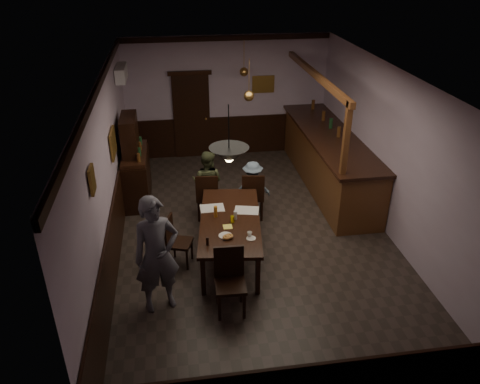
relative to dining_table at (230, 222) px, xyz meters
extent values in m
cube|color=#2D2621|center=(0.53, 0.56, -0.69)|extent=(5.00, 8.00, 0.01)
cube|color=white|center=(0.53, 0.56, 2.31)|extent=(5.00, 8.00, 0.01)
cube|color=#B29DB6|center=(0.53, 4.56, 0.81)|extent=(5.00, 0.01, 3.00)
cube|color=#B29DB6|center=(0.53, -3.44, 0.81)|extent=(5.00, 0.01, 3.00)
cube|color=#B29DB6|center=(-1.97, 0.56, 0.81)|extent=(0.01, 8.00, 3.00)
cube|color=#B29DB6|center=(3.03, 0.56, 0.81)|extent=(0.01, 8.00, 3.00)
cube|color=black|center=(0.00, 0.00, 0.03)|extent=(1.27, 2.31, 0.06)
cube|color=black|center=(-0.55, -0.96, -0.34)|extent=(0.07, 0.07, 0.69)
cube|color=black|center=(0.29, -1.07, -0.34)|extent=(0.07, 0.07, 0.69)
cube|color=black|center=(-0.29, 1.07, -0.34)|extent=(0.07, 0.07, 0.69)
cube|color=black|center=(0.55, 0.96, -0.34)|extent=(0.07, 0.07, 0.69)
cube|color=black|center=(-0.27, 1.40, -0.22)|extent=(0.46, 0.46, 0.05)
cube|color=black|center=(-0.29, 1.20, 0.05)|extent=(0.43, 0.08, 0.51)
cube|color=black|center=(-0.09, 1.56, -0.47)|extent=(0.04, 0.04, 0.44)
cube|color=black|center=(-0.43, 1.58, -0.47)|extent=(0.04, 0.04, 0.44)
cube|color=black|center=(-0.12, 1.21, -0.47)|extent=(0.04, 0.04, 0.44)
cube|color=black|center=(-0.46, 1.24, -0.47)|extent=(0.04, 0.04, 0.44)
cube|color=black|center=(0.62, 1.28, -0.22)|extent=(0.49, 0.49, 0.05)
cube|color=black|center=(0.59, 1.09, 0.05)|extent=(0.43, 0.11, 0.51)
cube|color=black|center=(0.82, 1.43, -0.46)|extent=(0.04, 0.04, 0.44)
cube|color=black|center=(0.47, 1.48, -0.46)|extent=(0.04, 0.04, 0.44)
cube|color=black|center=(0.76, 1.08, -0.46)|extent=(0.04, 0.04, 0.44)
cube|color=black|center=(0.42, 1.14, -0.46)|extent=(0.04, 0.04, 0.44)
cube|color=black|center=(-0.18, -1.39, -0.21)|extent=(0.46, 0.46, 0.05)
cube|color=black|center=(-0.17, -1.19, 0.08)|extent=(0.44, 0.06, 0.53)
cube|color=black|center=(-0.36, -1.56, -0.46)|extent=(0.04, 0.04, 0.45)
cube|color=black|center=(0.00, -1.57, -0.46)|extent=(0.04, 0.04, 0.45)
cube|color=black|center=(-0.35, -1.20, -0.46)|extent=(0.04, 0.04, 0.45)
cube|color=black|center=(0.01, -1.21, -0.46)|extent=(0.04, 0.04, 0.45)
cube|color=black|center=(-0.87, -0.09, -0.27)|extent=(0.49, 0.49, 0.05)
cube|color=black|center=(-1.03, -0.04, -0.02)|extent=(0.15, 0.38, 0.46)
cube|color=black|center=(-0.77, -0.29, -0.49)|extent=(0.04, 0.04, 0.39)
cube|color=black|center=(-0.67, 0.01, -0.49)|extent=(0.04, 0.04, 0.39)
cube|color=black|center=(-1.06, -0.19, -0.49)|extent=(0.04, 0.04, 0.39)
cube|color=black|center=(-0.97, 0.11, -0.49)|extent=(0.04, 0.04, 0.39)
imported|color=slate|center=(-1.20, -1.11, 0.24)|extent=(0.77, 0.62, 1.85)
imported|color=#464E2F|center=(-0.25, 1.59, -0.02)|extent=(0.80, 0.72, 1.33)
imported|color=slate|center=(0.64, 1.48, -0.13)|extent=(0.75, 0.48, 1.10)
cube|color=silver|center=(-0.26, 0.41, 0.07)|extent=(0.42, 0.30, 0.01)
cube|color=silver|center=(0.32, 0.24, 0.07)|extent=(0.48, 0.39, 0.01)
cube|color=#FFF65D|center=(-0.07, -0.23, 0.07)|extent=(0.17, 0.17, 0.00)
cylinder|color=white|center=(0.25, -0.63, 0.07)|extent=(0.15, 0.15, 0.01)
imported|color=white|center=(0.24, -0.58, 0.11)|extent=(0.09, 0.09, 0.07)
cylinder|color=white|center=(-0.14, -0.50, 0.07)|extent=(0.22, 0.22, 0.01)
torus|color=#C68C47|center=(-0.13, -0.59, 0.10)|extent=(0.13, 0.13, 0.04)
torus|color=#C68C47|center=(-0.09, -0.56, 0.10)|extent=(0.13, 0.13, 0.04)
cylinder|color=yellow|center=(0.03, -0.10, 0.12)|extent=(0.07, 0.07, 0.12)
cylinder|color=#BF721E|center=(-0.23, 0.12, 0.16)|extent=(0.06, 0.06, 0.20)
cylinder|color=silver|center=(0.09, -0.01, 0.14)|extent=(0.06, 0.06, 0.15)
cylinder|color=black|center=(-0.44, -0.71, 0.13)|extent=(0.04, 0.04, 0.14)
cube|color=black|center=(-1.67, 2.35, -0.18)|extent=(0.50, 1.40, 1.00)
cube|color=black|center=(-1.67, 2.35, 0.37)|extent=(0.48, 1.35, 0.08)
cube|color=black|center=(-1.72, 2.35, 0.77)|extent=(0.30, 0.90, 0.80)
cube|color=#543016|center=(2.53, 2.55, -0.10)|extent=(0.96, 4.48, 1.17)
cube|color=black|center=(2.51, 2.55, 0.51)|extent=(1.07, 4.59, 0.06)
cube|color=#543016|center=(2.10, 2.55, 1.82)|extent=(0.10, 4.38, 0.12)
cube|color=#543016|center=(2.10, 0.41, 1.18)|extent=(0.10, 0.10, 1.39)
cube|color=#543016|center=(2.10, 4.68, 1.18)|extent=(0.10, 0.10, 1.39)
cube|color=black|center=(-0.37, 4.51, 0.36)|extent=(0.90, 0.06, 2.10)
cube|color=white|center=(-1.85, 3.46, 1.76)|extent=(0.20, 0.85, 0.30)
cube|color=olive|center=(-1.93, -1.04, 1.46)|extent=(0.04, 0.28, 0.36)
cube|color=olive|center=(-1.93, 1.36, 1.01)|extent=(0.04, 0.62, 0.48)
cube|color=olive|center=(1.43, 4.52, 1.11)|extent=(0.55, 0.04, 0.42)
cylinder|color=black|center=(-0.10, -0.79, 1.96)|extent=(0.02, 0.02, 0.72)
cone|color=black|center=(-0.10, -0.79, 1.60)|extent=(0.56, 0.56, 0.22)
sphere|color=#FFD88C|center=(-0.10, -0.79, 1.55)|extent=(0.12, 0.12, 0.12)
cylinder|color=#BF8C3F|center=(0.63, 1.90, 1.96)|extent=(0.02, 0.02, 0.70)
cone|color=#BF8C3F|center=(0.63, 1.90, 1.61)|extent=(0.20, 0.20, 0.22)
sphere|color=#FFD88C|center=(0.63, 1.90, 1.56)|extent=(0.12, 0.12, 0.12)
cylinder|color=#BF8C3F|center=(0.83, 3.79, 1.96)|extent=(0.02, 0.02, 0.70)
cone|color=#BF8C3F|center=(0.83, 3.79, 1.61)|extent=(0.20, 0.20, 0.22)
sphere|color=#FFD88C|center=(0.83, 3.79, 1.56)|extent=(0.12, 0.12, 0.12)
camera|label=1|loc=(-0.83, -6.71, 4.18)|focal=35.00mm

